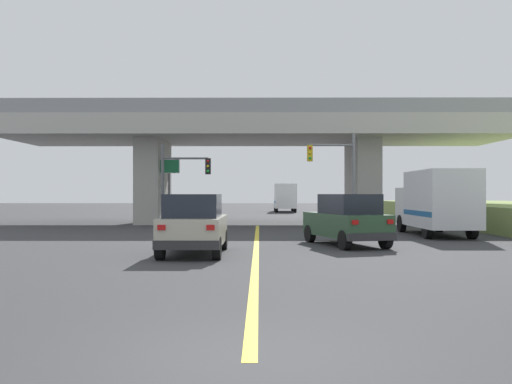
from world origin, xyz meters
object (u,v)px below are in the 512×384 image
at_px(suv_lead, 194,224).
at_px(traffic_signal_nearside, 338,168).
at_px(semi_truck_distant, 285,197).
at_px(suv_crossing, 347,220).
at_px(box_truck, 436,202).
at_px(traffic_signal_farside, 180,176).
at_px(highway_sign, 169,176).

xyz_separation_m(suv_lead, traffic_signal_nearside, (6.85, 14.25, 2.53)).
bearing_deg(semi_truck_distant, suv_crossing, -89.19).
bearing_deg(box_truck, traffic_signal_farside, 154.72).
height_order(suv_crossing, traffic_signal_farside, traffic_signal_farside).
xyz_separation_m(box_truck, highway_sign, (-14.55, 9.59, 1.59)).
height_order(suv_crossing, box_truck, box_truck).
bearing_deg(suv_crossing, traffic_signal_nearside, 67.22).
xyz_separation_m(suv_crossing, semi_truck_distant, (-0.57, 39.98, 0.62)).
relative_size(suv_crossing, box_truck, 0.73).
xyz_separation_m(box_truck, traffic_signal_nearside, (-3.91, 5.88, 1.91)).
xyz_separation_m(suv_lead, traffic_signal_farside, (-2.60, 14.68, 2.09)).
height_order(suv_lead, suv_crossing, same).
bearing_deg(semi_truck_distant, highway_sign, -109.26).
bearing_deg(box_truck, highway_sign, 146.61).
distance_m(suv_crossing, traffic_signal_nearside, 11.37).
bearing_deg(box_truck, traffic_signal_nearside, 123.66).
distance_m(suv_lead, highway_sign, 18.49).
xyz_separation_m(traffic_signal_nearside, semi_truck_distant, (-1.81, 28.96, -1.92)).
relative_size(suv_crossing, traffic_signal_farside, 0.97).
bearing_deg(suv_crossing, traffic_signal_farside, 109.27).
height_order(traffic_signal_nearside, semi_truck_distant, traffic_signal_nearside).
relative_size(box_truck, traffic_signal_farside, 1.33).
distance_m(box_truck, semi_truck_distant, 35.30).
relative_size(suv_lead, suv_crossing, 0.88).
bearing_deg(traffic_signal_nearside, traffic_signal_farside, 177.40).
bearing_deg(suv_crossing, box_truck, 28.55).
bearing_deg(suv_crossing, suv_lead, -166.40).
bearing_deg(box_truck, suv_crossing, -135.10).
distance_m(box_truck, traffic_signal_nearside, 7.32).
distance_m(suv_crossing, traffic_signal_farside, 14.24).
bearing_deg(suv_crossing, highway_sign, 106.17).
xyz_separation_m(suv_lead, semi_truck_distant, (5.04, 43.20, 0.62)).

